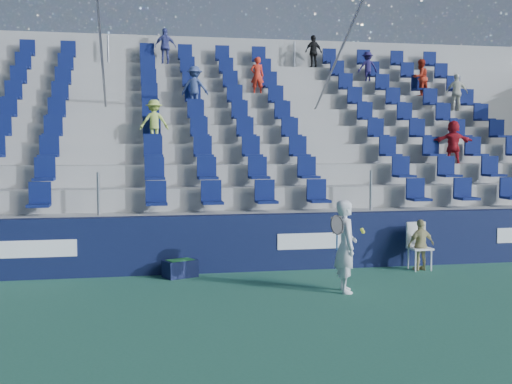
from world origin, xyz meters
TOP-DOWN VIEW (x-y plane):
  - ground at (0.00, 0.00)m, footprint 70.00×70.00m
  - sponsor_wall at (0.00, 3.15)m, footprint 24.00×0.32m
  - grandstand at (0.00, 8.24)m, footprint 24.00×8.17m
  - tennis_player at (1.47, 0.83)m, footprint 0.69×0.67m
  - line_judge_chair at (3.72, 2.65)m, footprint 0.46×0.47m
  - line_judge at (3.72, 2.50)m, footprint 0.68×0.38m
  - ball_bin at (-1.37, 2.75)m, footprint 0.74×0.63m

SIDE VIEW (x-z plane):
  - ground at x=0.00m, z-range 0.00..0.00m
  - ball_bin at x=-1.37m, z-range 0.02..0.37m
  - line_judge at x=3.72m, z-range 0.00..1.09m
  - line_judge_chair at x=3.72m, z-range 0.07..1.08m
  - sponsor_wall at x=0.00m, z-range 0.00..1.20m
  - tennis_player at x=1.47m, z-range 0.00..1.68m
  - grandstand at x=0.00m, z-range -1.18..5.45m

